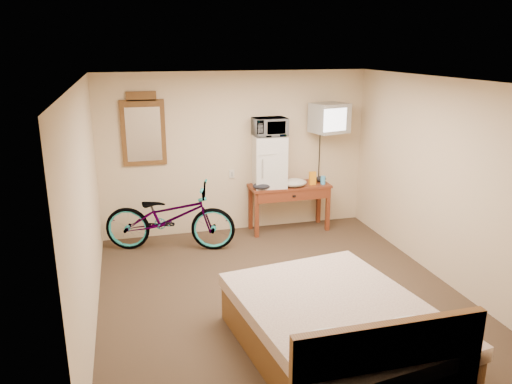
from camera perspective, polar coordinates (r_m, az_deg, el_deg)
The scene contains 13 objects.
room at distance 5.64m, azimuth 2.90°, elevation -0.20°, with size 4.60×4.64×2.50m.
desk at distance 7.88m, azimuth 3.90°, elevation -0.12°, with size 1.28×0.50×0.75m.
mini_fridge at distance 7.70m, azimuth 1.55°, elevation 3.54°, with size 0.52×0.51×0.79m.
microwave at distance 7.60m, azimuth 1.58°, elevation 7.46°, with size 0.50×0.34×0.28m, color silver.
snack_bag at distance 7.90m, azimuth 6.47°, elevation 1.58°, with size 0.10×0.06×0.21m, color orange.
blue_cup at distance 7.95m, azimuth 7.67°, elevation 1.35°, with size 0.08×0.08×0.13m, color #45ABEA.
cloth_cream at distance 7.77m, azimuth 4.37°, elevation 1.07°, with size 0.40×0.31×0.12m, color beige.
cloth_dark_a at distance 7.60m, azimuth 0.68°, elevation 0.70°, with size 0.29×0.21×0.11m, color black.
cloth_dark_b at distance 8.11m, azimuth 7.39°, elevation 1.49°, with size 0.19×0.15×0.08m, color black.
crt_television at distance 7.88m, azimuth 8.39°, elevation 8.37°, with size 0.61×0.65×0.45m.
wall_mirror at distance 7.52m, azimuth -12.76°, elevation 6.91°, with size 0.64×0.04×1.08m.
bicycle at distance 7.28m, azimuth -9.81°, elevation -2.83°, with size 0.65×1.87×0.98m, color black.
bed at distance 4.91m, azimuth 9.48°, elevation -15.36°, with size 1.90×2.35×0.90m.
Camera 1 is at (-1.66, -5.14, 2.86)m, focal length 35.00 mm.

